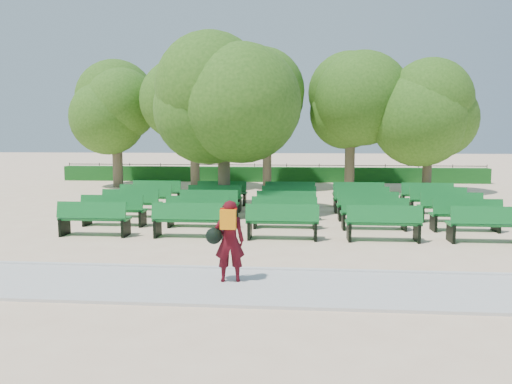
% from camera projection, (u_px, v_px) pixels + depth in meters
% --- Properties ---
extents(ground, '(120.00, 120.00, 0.00)m').
position_uv_depth(ground, '(246.00, 221.00, 16.84)').
color(ground, beige).
extents(paving, '(30.00, 2.20, 0.06)m').
position_uv_depth(paving, '(205.00, 286.00, 9.52)').
color(paving, beige).
rests_on(paving, ground).
extents(curb, '(30.00, 0.12, 0.10)m').
position_uv_depth(curb, '(215.00, 269.00, 10.65)').
color(curb, silver).
rests_on(curb, ground).
extents(hedge, '(26.00, 0.70, 0.90)m').
position_uv_depth(hedge, '(270.00, 174.00, 30.65)').
color(hedge, '#145019').
rests_on(hedge, ground).
extents(fence, '(26.00, 0.10, 1.02)m').
position_uv_depth(fence, '(271.00, 181.00, 31.09)').
color(fence, black).
rests_on(fence, ground).
extents(tree_line, '(21.80, 6.80, 7.04)m').
position_uv_depth(tree_line, '(266.00, 189.00, 26.74)').
color(tree_line, '#34611A').
rests_on(tree_line, ground).
extents(bench_array, '(2.03, 0.72, 1.27)m').
position_uv_depth(bench_array, '(287.00, 216.00, 17.11)').
color(bench_array, '#126A27').
rests_on(bench_array, ground).
extents(tree_among, '(4.38, 4.38, 6.26)m').
position_uv_depth(tree_among, '(223.00, 97.00, 18.50)').
color(tree_among, brown).
rests_on(tree_among, ground).
extents(person, '(0.78, 0.49, 1.59)m').
position_uv_depth(person, '(228.00, 240.00, 9.62)').
color(person, '#450911').
rests_on(person, ground).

